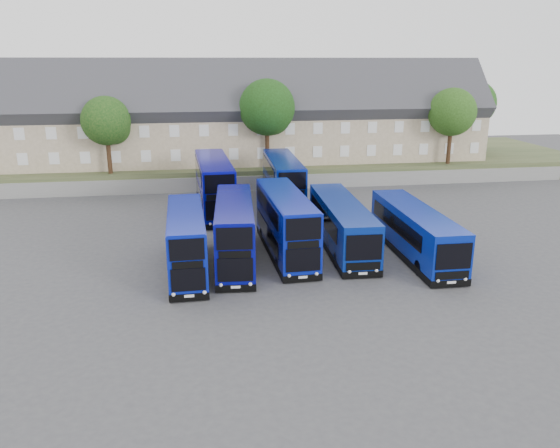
{
  "coord_description": "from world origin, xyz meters",
  "views": [
    {
      "loc": [
        -5.3,
        -31.03,
        12.94
      ],
      "look_at": [
        0.1,
        4.24,
        2.2
      ],
      "focal_mm": 35.0,
      "sensor_mm": 36.0,
      "label": 1
    }
  ],
  "objects_px": {
    "dd_front_left": "(187,243)",
    "tree_far": "(474,105)",
    "tree_east": "(453,114)",
    "dd_front_mid": "(235,233)",
    "tree_west": "(108,123)",
    "coach_east_a": "(341,225)",
    "tree_mid": "(268,109)"
  },
  "relations": [
    {
      "from": "tree_west",
      "to": "dd_front_left",
      "type": "bearing_deg",
      "value": -71.63
    },
    {
      "from": "dd_front_left",
      "to": "coach_east_a",
      "type": "xyz_separation_m",
      "value": [
        10.86,
        3.01,
        -0.26
      ]
    },
    {
      "from": "tree_east",
      "to": "tree_west",
      "type": "bearing_deg",
      "value": -180.0
    },
    {
      "from": "tree_east",
      "to": "tree_mid",
      "type": "bearing_deg",
      "value": 178.57
    },
    {
      "from": "tree_west",
      "to": "tree_east",
      "type": "bearing_deg",
      "value": 0.0
    },
    {
      "from": "tree_far",
      "to": "dd_front_mid",
      "type": "bearing_deg",
      "value": -137.24
    },
    {
      "from": "tree_west",
      "to": "tree_mid",
      "type": "xyz_separation_m",
      "value": [
        16.0,
        0.5,
        1.02
      ]
    },
    {
      "from": "dd_front_mid",
      "to": "coach_east_a",
      "type": "bearing_deg",
      "value": 17.34
    },
    {
      "from": "tree_east",
      "to": "dd_front_mid",
      "type": "bearing_deg",
      "value": -139.06
    },
    {
      "from": "dd_front_left",
      "to": "dd_front_mid",
      "type": "bearing_deg",
      "value": 19.1
    },
    {
      "from": "dd_front_mid",
      "to": "tree_far",
      "type": "relative_size",
      "value": 1.22
    },
    {
      "from": "tree_mid",
      "to": "tree_far",
      "type": "xyz_separation_m",
      "value": [
        26.0,
        6.5,
        -0.34
      ]
    },
    {
      "from": "tree_east",
      "to": "tree_far",
      "type": "xyz_separation_m",
      "value": [
        6.0,
        7.0,
        0.34
      ]
    },
    {
      "from": "dd_front_mid",
      "to": "tree_east",
      "type": "distance_m",
      "value": 33.82
    },
    {
      "from": "dd_front_mid",
      "to": "tree_west",
      "type": "relative_size",
      "value": 1.38
    },
    {
      "from": "tree_mid",
      "to": "tree_west",
      "type": "bearing_deg",
      "value": -178.21
    },
    {
      "from": "dd_front_left",
      "to": "tree_far",
      "type": "distance_m",
      "value": 46.01
    },
    {
      "from": "coach_east_a",
      "to": "tree_mid",
      "type": "distance_m",
      "value": 21.67
    },
    {
      "from": "dd_front_left",
      "to": "dd_front_mid",
      "type": "relative_size",
      "value": 0.93
    },
    {
      "from": "dd_front_left",
      "to": "dd_front_mid",
      "type": "height_order",
      "value": "dd_front_mid"
    },
    {
      "from": "coach_east_a",
      "to": "tree_west",
      "type": "bearing_deg",
      "value": 134.83
    },
    {
      "from": "dd_front_left",
      "to": "tree_mid",
      "type": "xyz_separation_m",
      "value": [
        8.35,
        23.55,
        6.17
      ]
    },
    {
      "from": "dd_front_mid",
      "to": "tree_east",
      "type": "relative_size",
      "value": 1.29
    },
    {
      "from": "dd_front_mid",
      "to": "tree_far",
      "type": "bearing_deg",
      "value": 46.72
    },
    {
      "from": "tree_west",
      "to": "tree_east",
      "type": "xyz_separation_m",
      "value": [
        36.0,
        0.0,
        0.34
      ]
    },
    {
      "from": "dd_front_mid",
      "to": "tree_west",
      "type": "height_order",
      "value": "tree_west"
    },
    {
      "from": "dd_front_left",
      "to": "tree_east",
      "type": "distance_m",
      "value": 36.95
    },
    {
      "from": "dd_front_left",
      "to": "tree_far",
      "type": "relative_size",
      "value": 1.13
    },
    {
      "from": "coach_east_a",
      "to": "tree_far",
      "type": "relative_size",
      "value": 1.42
    },
    {
      "from": "dd_front_mid",
      "to": "coach_east_a",
      "type": "relative_size",
      "value": 0.86
    },
    {
      "from": "dd_front_left",
      "to": "dd_front_mid",
      "type": "distance_m",
      "value": 3.34
    },
    {
      "from": "dd_front_mid",
      "to": "tree_far",
      "type": "xyz_separation_m",
      "value": [
        31.23,
        28.88,
        5.7
      ]
    }
  ]
}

